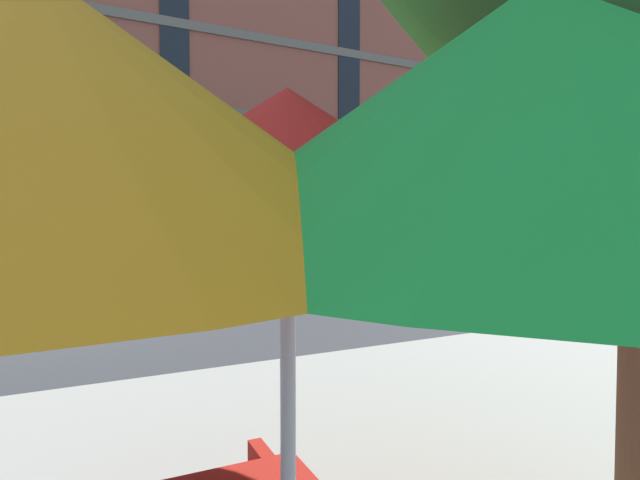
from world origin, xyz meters
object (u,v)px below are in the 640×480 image
Objects in this scene: sedan_gray at (82,261)px; pickup_gray at (582,243)px; street_tree_middle at (240,173)px; street_tree_right at (424,194)px; stop_sign at (640,223)px; patio_umbrella at (287,172)px; sedan_blue at (463,248)px; pickup_red at (306,251)px.

pickup_gray is at bearing 0.00° from sedan_gray.
street_tree_middle is 8.36m from street_tree_right.
pickup_gray is 1.81× the size of stop_sign.
street_tree_right is at bearing 50.03° from patio_umbrella.
sedan_blue is at bearing 45.07° from patio_umbrella.
stop_sign reaches higher than pickup_gray.
patio_umbrella is (-12.67, -12.70, 1.24)m from sedan_blue.
patio_umbrella reaches higher than pickup_gray.
pickup_red is at bearing -157.46° from street_tree_right.
pickup_gray is (20.12, 0.00, 0.08)m from sedan_gray.
pickup_gray reaches higher than sedan_blue.
stop_sign is (17.58, 3.70, 0.93)m from sedan_blue.
stop_sign is (10.63, 3.70, 0.85)m from pickup_gray.
street_tree_middle is at bearing 28.64° from sedan_gray.
street_tree_middle is at bearing -178.13° from stop_sign.
street_tree_right reaches higher than sedan_gray.
pickup_gray is at bearing -10.91° from street_tree_middle.
patio_umbrella is (-4.75, -15.57, -1.54)m from street_tree_middle.
sedan_blue is 6.95m from pickup_gray.
street_tree_middle is 1.50× the size of patio_umbrella.
pickup_red is at bearing 180.00° from pickup_gray.
street_tree_middle is at bearing -179.55° from street_tree_right.
pickup_gray is 7.47m from street_tree_right.
pickup_red is (6.53, 0.00, 0.08)m from sedan_gray.
sedan_gray is 0.86× the size of pickup_red.
sedan_gray is 20.12m from pickup_gray.
pickup_red is 1.17× the size of street_tree_right.
street_tree_middle reaches higher than sedan_gray.
pickup_red is 4.15m from street_tree_middle.
pickup_gray is at bearing -24.20° from street_tree_right.
pickup_gray is 15.38m from street_tree_middle.
pickup_gray is (13.59, 0.00, 0.00)m from pickup_red.
street_tree_right is at bearing 0.45° from street_tree_middle.
pickup_gray is at bearing 0.00° from sedan_blue.
sedan_gray is at bearing -180.00° from pickup_red.
street_tree_middle reaches higher than pickup_gray.
street_tree_right reaches higher than sedan_blue.
pickup_red is at bearing -171.31° from stop_sign.
sedan_gray is 0.82× the size of street_tree_middle.
stop_sign is at bearing 1.87° from street_tree_middle.
stop_sign is at bearing 11.88° from sedan_blue.
stop_sign is 34.41m from patio_umbrella.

